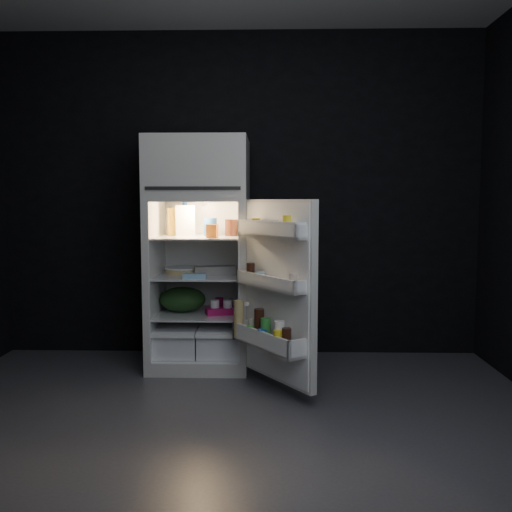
{
  "coord_description": "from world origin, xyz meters",
  "views": [
    {
      "loc": [
        0.26,
        -3.12,
        1.3
      ],
      "look_at": [
        0.15,
        1.0,
        0.9
      ],
      "focal_mm": 40.0,
      "sensor_mm": 36.0,
      "label": 1
    }
  ],
  "objects_px": {
    "fridge_door": "(275,293)",
    "egg_carton": "(215,271)",
    "yogurt_tray": "(223,311)",
    "milk_jug": "(185,220)",
    "refrigerator": "(200,245)"
  },
  "relations": [
    {
      "from": "fridge_door",
      "to": "egg_carton",
      "type": "height_order",
      "value": "fridge_door"
    },
    {
      "from": "fridge_door",
      "to": "yogurt_tray",
      "type": "bearing_deg",
      "value": 124.65
    },
    {
      "from": "milk_jug",
      "to": "egg_carton",
      "type": "distance_m",
      "value": 0.48
    },
    {
      "from": "egg_carton",
      "to": "yogurt_tray",
      "type": "height_order",
      "value": "egg_carton"
    },
    {
      "from": "yogurt_tray",
      "to": "refrigerator",
      "type": "bearing_deg",
      "value": 135.35
    },
    {
      "from": "milk_jug",
      "to": "egg_carton",
      "type": "relative_size",
      "value": 0.76
    },
    {
      "from": "refrigerator",
      "to": "milk_jug",
      "type": "bearing_deg",
      "value": 156.59
    },
    {
      "from": "milk_jug",
      "to": "egg_carton",
      "type": "height_order",
      "value": "milk_jug"
    },
    {
      "from": "fridge_door",
      "to": "yogurt_tray",
      "type": "xyz_separation_m",
      "value": [
        -0.4,
        0.58,
        -0.24
      ]
    },
    {
      "from": "milk_jug",
      "to": "egg_carton",
      "type": "xyz_separation_m",
      "value": [
        0.25,
        -0.13,
        -0.38
      ]
    },
    {
      "from": "milk_jug",
      "to": "yogurt_tray",
      "type": "xyz_separation_m",
      "value": [
        0.31,
        -0.16,
        -0.69
      ]
    },
    {
      "from": "egg_carton",
      "to": "yogurt_tray",
      "type": "distance_m",
      "value": 0.32
    },
    {
      "from": "egg_carton",
      "to": "milk_jug",
      "type": "bearing_deg",
      "value": 141.42
    },
    {
      "from": "fridge_door",
      "to": "yogurt_tray",
      "type": "distance_m",
      "value": 0.74
    },
    {
      "from": "refrigerator",
      "to": "fridge_door",
      "type": "distance_m",
      "value": 0.94
    }
  ]
}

